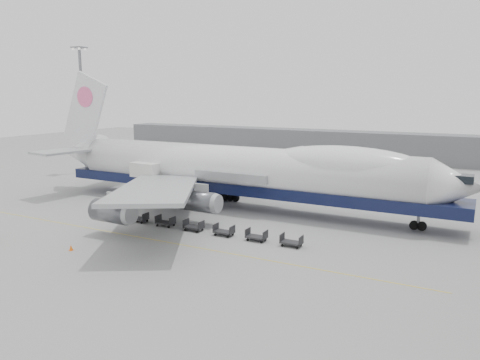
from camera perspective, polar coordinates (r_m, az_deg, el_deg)
The scene contains 14 objects.
ground at distance 58.20m, azimuth -6.15°, elevation -5.78°, with size 260.00×260.00×0.00m, color gray.
apron_line at distance 53.56m, azimuth -9.76°, elevation -7.32°, with size 60.00×0.15×0.01m, color gold.
hangar at distance 124.03m, azimuth 8.22°, elevation 4.48°, with size 110.00×8.00×7.00m, color slate.
floodlight_mast at distance 101.62m, azimuth -18.65°, elevation 8.83°, with size 2.40×2.40×25.43m.
airliner at distance 66.70m, azimuth -0.02°, elevation 1.33°, with size 67.00×55.30×19.98m.
catering_truck at distance 71.90m, azimuth -11.29°, elevation 0.02°, with size 4.96×3.55×6.07m.
traffic_cone at distance 52.74m, azimuth -19.91°, elevation -7.76°, with size 0.43×0.43×0.63m.
dolly_0 at distance 64.29m, azimuth -15.09°, elevation -4.03°, with size 2.30×1.35×1.30m.
dolly_1 at distance 61.57m, azimuth -12.21°, elevation -4.54°, with size 2.30×1.35×1.30m.
dolly_2 at distance 59.03m, azimuth -9.08°, elevation -5.08°, with size 2.30×1.35×1.30m.
dolly_3 at distance 56.69m, azimuth -5.67°, elevation -5.65°, with size 2.30×1.35×1.30m.
dolly_4 at distance 54.56m, azimuth -1.97°, elevation -6.25°, with size 2.30×1.35×1.30m.
dolly_5 at distance 52.69m, azimuth 2.02°, elevation -6.87°, with size 2.30×1.35×1.30m.
dolly_6 at distance 51.09m, azimuth 6.29°, elevation -7.48°, with size 2.30×1.35×1.30m.
Camera 1 is at (31.44, -46.21, 16.24)m, focal length 35.00 mm.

